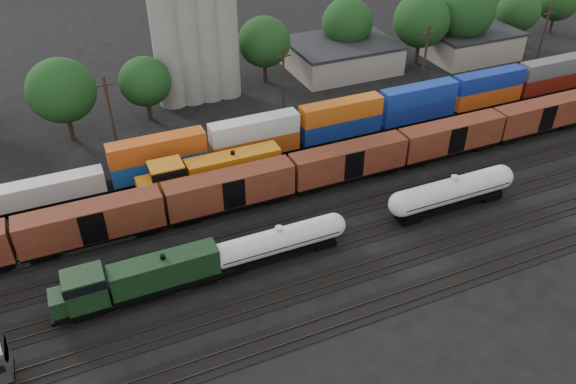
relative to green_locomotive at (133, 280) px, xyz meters
name	(u,v)px	position (x,y,z in m)	size (l,w,h in m)	color
ground	(263,231)	(14.97, 5.00, -2.61)	(600.00, 600.00, 0.00)	black
tracks	(263,231)	(14.97, 5.00, -2.56)	(180.00, 33.20, 0.20)	black
green_locomotive	(133,280)	(0.00, 0.00, 0.00)	(17.29, 3.05, 4.58)	black
tank_car_a	(279,241)	(14.87, 0.00, -0.23)	(15.15, 2.71, 3.97)	silver
tank_car_b	(452,191)	(36.57, 0.00, 0.02)	(16.84, 3.02, 4.41)	silver
orange_locomotive	(208,173)	(11.81, 15.00, 0.15)	(19.49, 3.25, 4.87)	black
boxcar_string	(349,161)	(28.40, 10.00, 0.51)	(169.00, 2.90, 4.20)	black
container_wall	(242,144)	(17.96, 20.00, 0.07)	(160.00, 2.60, 5.80)	black
grain_silo	(194,31)	(18.25, 41.00, 8.65)	(13.40, 5.00, 29.00)	gray
industrial_sheds	(220,83)	(21.59, 40.25, -0.05)	(119.38, 17.26, 5.10)	#9E937F
tree_band	(239,51)	(25.14, 40.79, 4.56)	(166.26, 20.65, 14.12)	black
utility_poles	(202,102)	(14.97, 27.00, 3.60)	(122.20, 0.36, 12.00)	black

